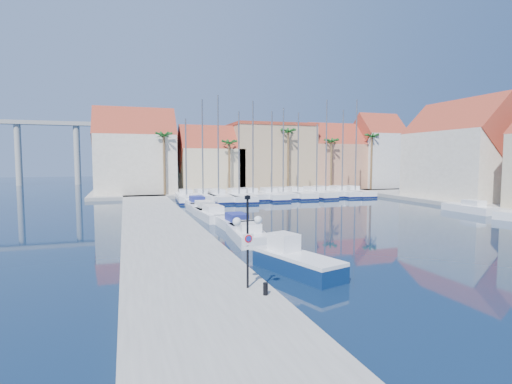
{
  "coord_description": "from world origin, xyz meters",
  "views": [
    {
      "loc": [
        -11.68,
        -18.94,
        5.73
      ],
      "look_at": [
        -1.11,
        13.11,
        3.0
      ],
      "focal_mm": 28.0,
      "sensor_mm": 36.0,
      "label": 1
    }
  ],
  "objects": [
    {
      "name": "ground",
      "position": [
        0.0,
        0.0,
        0.0
      ],
      "size": [
        260.0,
        260.0,
        0.0
      ],
      "primitive_type": "plane",
      "color": "black",
      "rests_on": "ground"
    },
    {
      "name": "quay_west",
      "position": [
        -9.0,
        13.5,
        0.25
      ],
      "size": [
        6.0,
        77.0,
        0.5
      ],
      "primitive_type": "cube",
      "color": "gray",
      "rests_on": "ground"
    },
    {
      "name": "shore_north",
      "position": [
        10.0,
        48.0,
        0.25
      ],
      "size": [
        54.0,
        16.0,
        0.5
      ],
      "primitive_type": "cube",
      "color": "gray",
      "rests_on": "ground"
    },
    {
      "name": "lamp_post",
      "position": [
        -7.0,
        -3.68,
        3.01
      ],
      "size": [
        1.29,
        0.49,
        3.82
      ],
      "rotation": [
        0.0,
        0.0,
        0.16
      ],
      "color": "black",
      "rests_on": "quay_west"
    },
    {
      "name": "bollard",
      "position": [
        -6.6,
        -4.72,
        0.74
      ],
      "size": [
        0.19,
        0.19,
        0.48
      ],
      "primitive_type": "cylinder",
      "color": "black",
      "rests_on": "quay_west"
    },
    {
      "name": "fishing_boat",
      "position": [
        -3.55,
        -0.65,
        0.62
      ],
      "size": [
        3.26,
        5.65,
        1.88
      ],
      "rotation": [
        0.0,
        0.0,
        0.29
      ],
      "color": "#0D2650",
      "rests_on": "ground"
    },
    {
      "name": "motorboat_west_0",
      "position": [
        -3.52,
        7.83,
        0.51
      ],
      "size": [
        2.54,
        6.42,
        1.4
      ],
      "rotation": [
        0.0,
        0.0,
        -0.09
      ],
      "color": "white",
      "rests_on": "ground"
    },
    {
      "name": "motorboat_west_1",
      "position": [
        -3.12,
        12.57,
        0.51
      ],
      "size": [
        2.16,
        6.4,
        1.4
      ],
      "rotation": [
        0.0,
        0.0,
        0.02
      ],
      "color": "white",
      "rests_on": "ground"
    },
    {
      "name": "motorboat_west_2",
      "position": [
        -3.77,
        18.77,
        0.51
      ],
      "size": [
        2.56,
        6.93,
        1.4
      ],
      "rotation": [
        0.0,
        0.0,
        0.06
      ],
      "color": "white",
      "rests_on": "ground"
    },
    {
      "name": "motorboat_west_3",
      "position": [
        -3.77,
        22.96,
        0.51
      ],
      "size": [
        2.63,
        7.29,
        1.4
      ],
      "rotation": [
        0.0,
        0.0,
        0.05
      ],
      "color": "white",
      "rests_on": "ground"
    },
    {
      "name": "motorboat_west_4",
      "position": [
        -3.53,
        28.87,
        0.51
      ],
      "size": [
        2.43,
        7.15,
        1.4
      ],
      "rotation": [
        0.0,
        0.0,
        -0.02
      ],
      "color": "white",
      "rests_on": "ground"
    },
    {
      "name": "motorboat_west_5",
      "position": [
        -3.18,
        32.9,
        0.51
      ],
      "size": [
        1.93,
        5.21,
        1.4
      ],
      "rotation": [
        0.0,
        0.0,
        0.06
      ],
      "color": "white",
      "rests_on": "ground"
    },
    {
      "name": "motorboat_east_1",
      "position": [
        24.0,
        14.77,
        0.51
      ],
      "size": [
        1.96,
        6.02,
        1.4
      ],
      "rotation": [
        0.0,
        0.0,
        0.01
      ],
      "color": "white",
      "rests_on": "ground"
    },
    {
      "name": "sailboat_0",
      "position": [
        -3.71,
        35.85,
        0.57
      ],
      "size": [
        3.17,
        9.79,
        11.24
      ],
      "rotation": [
        0.0,
        0.0,
        -0.06
      ],
      "color": "white",
      "rests_on": "ground"
    },
    {
      "name": "sailboat_1",
      "position": [
        -1.39,
        36.39,
        0.65
      ],
      "size": [
        2.66,
        8.3,
        13.99
      ],
      "rotation": [
        0.0,
        0.0,
        0.06
      ],
      "color": "white",
      "rests_on": "ground"
    },
    {
      "name": "sailboat_2",
      "position": [
        0.61,
        35.65,
        0.59
      ],
      "size": [
        3.4,
        11.18,
        14.51
      ],
      "rotation": [
        0.0,
        0.0,
        0.04
      ],
      "color": "white",
      "rests_on": "ground"
    },
    {
      "name": "sailboat_3",
      "position": [
        3.54,
        35.33,
        0.56
      ],
      "size": [
        3.83,
        11.82,
        12.39
      ],
      "rotation": [
        0.0,
        0.0,
        -0.07
      ],
      "color": "white",
      "rests_on": "ground"
    },
    {
      "name": "sailboat_4",
      "position": [
        5.91,
        36.31,
        0.64
      ],
      "size": [
        2.56,
        8.62,
        14.07
      ],
      "rotation": [
        0.0,
        0.0,
        0.03
      ],
      "color": "white",
      "rests_on": "ground"
    },
    {
      "name": "sailboat_5",
      "position": [
        8.56,
        35.66,
        0.59
      ],
      "size": [
        3.01,
        10.09,
        12.66
      ],
      "rotation": [
        0.0,
        0.0,
        -0.04
      ],
      "color": "white",
      "rests_on": "ground"
    },
    {
      "name": "sailboat_6",
      "position": [
        10.68,
        36.53,
        0.63
      ],
      "size": [
        2.95,
        8.61,
        13.33
      ],
      "rotation": [
        0.0,
        0.0,
        0.08
      ],
      "color": "white",
      "rests_on": "ground"
    },
    {
      "name": "sailboat_7",
      "position": [
        13.03,
        36.41,
        0.58
      ],
      "size": [
        3.09,
        10.37,
        12.73
      ],
      "rotation": [
        0.0,
        0.0,
        -0.04
      ],
      "color": "white",
      "rests_on": "ground"
    },
    {
      "name": "sailboat_8",
      "position": [
        15.89,
        36.0,
        0.57
      ],
      "size": [
        3.16,
        9.52,
        11.07
      ],
      "rotation": [
        0.0,
        0.0,
        0.07
      ],
      "color": "white",
      "rests_on": "ground"
    },
    {
      "name": "sailboat_9",
      "position": [
        18.03,
        36.98,
        0.67
      ],
      "size": [
        2.75,
        8.39,
        14.92
      ],
      "rotation": [
        0.0,
        0.0,
        0.07
      ],
      "color": "white",
      "rests_on": "ground"
    },
    {
      "name": "sailboat_10",
      "position": [
        20.54,
        36.35,
        0.61
      ],
      "size": [
        2.46,
        9.27,
        13.4
      ],
      "rotation": [
        0.0,
        0.0,
        -0.0
      ],
      "color": "white",
      "rests_on": "ground"
    },
    {
      "name": "sailboat_11",
      "position": [
        22.71,
        36.02,
        0.64
      ],
      "size": [
        2.66,
        9.41,
        15.0
      ],
      "rotation": [
        0.0,
        0.0,
        -0.02
      ],
      "color": "white",
      "rests_on": "ground"
    },
    {
      "name": "building_0",
      "position": [
        -10.0,
        47.0,
        6.52
      ],
      "size": [
        12.3,
        9.0,
        13.5
      ],
      "color": "beige",
      "rests_on": "shore_north"
    },
    {
      "name": "building_1",
      "position": [
        2.0,
        47.0,
        5.3
      ],
      "size": [
        10.3,
        8.0,
        11.0
      ],
      "color": "beige",
      "rests_on": "shore_north"
    },
    {
      "name": "building_2",
      "position": [
        13.0,
        48.0,
        6.26
      ],
      "size": [
        14.2,
        10.2,
        11.5
      ],
      "color": "tan",
      "rests_on": "shore_north"
    },
    {
      "name": "building_3",
      "position": [
        25.0,
        47.0,
        5.86
      ],
      "size": [
        10.3,
        8.0,
        12.0
      ],
      "color": "tan",
      "rests_on": "shore_north"
    },
    {
      "name": "building_4",
      "position": [
        34.0,
        46.0,
        6.97
      ],
      "size": [
        8.3,
        8.0,
        14.0
      ],
      "color": "silver",
      "rests_on": "shore_north"
    },
    {
      "name": "building_6",
      "position": [
        32.0,
        24.0,
        6.52
      ],
      "size": [
        9.0,
        14.3,
        13.5
      ],
      "color": "beige",
      "rests_on": "shore_east"
    },
    {
      "name": "palm_0",
      "position": [
        -6.0,
        42.0,
        9.08
      ],
      "size": [
        2.6,
        2.6,
        10.15
      ],
      "color": "brown",
      "rests_on": "shore_north"
    },
    {
      "name": "palm_1",
      "position": [
        4.0,
        42.0,
        8.14
      ],
      "size": [
        2.6,
        2.6,
        9.15
      ],
      "color": "brown",
      "rests_on": "shore_north"
    },
    {
      "name": "palm_2",
      "position": [
        14.0,
        42.0,
        10.02
      ],
      "size": [
        2.6,
        2.6,
        11.15
      ],
      "color": "brown",
      "rests_on": "shore_north"
    },
    {
      "name": "palm_3",
      "position": [
        22.0,
        42.0,
        8.61
      ],
      "size": [
        2.6,
        2.6,
        9.65
      ],
      "color": "brown",
      "rests_on": "shore_north"
    },
    {
      "name": "palm_4",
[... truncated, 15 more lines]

